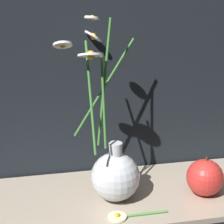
% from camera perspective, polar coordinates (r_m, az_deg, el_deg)
% --- Properties ---
extents(ground_plane, '(6.00, 6.00, 0.00)m').
position_cam_1_polar(ground_plane, '(0.82, -0.12, -13.25)').
color(ground_plane, black).
extents(shelf, '(0.90, 0.24, 0.01)m').
position_cam_1_polar(shelf, '(0.82, -0.12, -12.89)').
color(shelf, tan).
rests_on(shelf, ground_plane).
extents(vase_with_flowers, '(0.17, 0.20, 0.37)m').
position_cam_1_polar(vase_with_flowers, '(0.77, 0.35, -8.92)').
color(vase_with_flowers, silver).
rests_on(vase_with_flowers, shelf).
extents(orange_fruit, '(0.08, 0.08, 0.09)m').
position_cam_1_polar(orange_fruit, '(0.82, 13.96, -9.66)').
color(orange_fruit, red).
rests_on(orange_fruit, shelf).
extents(loose_daisy, '(0.12, 0.04, 0.01)m').
position_cam_1_polar(loose_daisy, '(0.74, 1.90, -15.55)').
color(loose_daisy, '#4C8E3D').
rests_on(loose_daisy, shelf).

